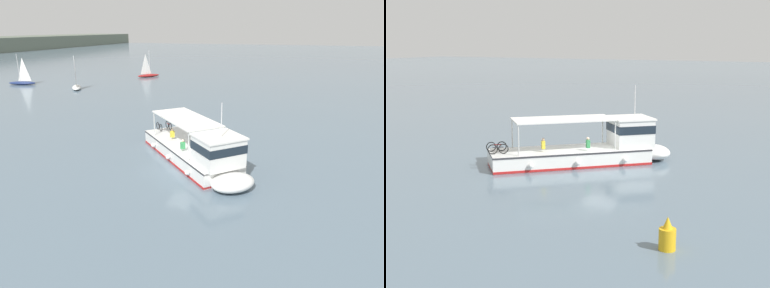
{
  "view_description": "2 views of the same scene",
  "coord_description": "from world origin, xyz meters",
  "views": [
    {
      "loc": [
        -21.76,
        -7.32,
        9.7
      ],
      "look_at": [
        1.69,
        0.11,
        1.4
      ],
      "focal_mm": 32.25,
      "sensor_mm": 36.0,
      "label": 1
    },
    {
      "loc": [
        -15.6,
        31.29,
        8.27
      ],
      "look_at": [
        1.69,
        0.11,
        1.4
      ],
      "focal_mm": 49.79,
      "sensor_mm": 36.0,
      "label": 2
    }
  ],
  "objects": [
    {
      "name": "ferry_main",
      "position": [
        0.96,
        -0.6,
        1.01
      ],
      "size": [
        11.24,
        11.11,
        5.32
      ],
      "color": "white",
      "rests_on": "ground"
    },
    {
      "name": "ground_plane",
      "position": [
        0.0,
        0.0,
        0.0
      ],
      "size": [
        400.0,
        400.0,
        0.0
      ],
      "primitive_type": "plane",
      "color": "slate"
    },
    {
      "name": "sailboat_off_stern",
      "position": [
        28.34,
        40.57,
        0.54
      ],
      "size": [
        2.67,
        5.0,
        5.4
      ],
      "color": "navy",
      "rests_on": "ground"
    },
    {
      "name": "sailboat_near_port",
      "position": [
        44.64,
        23.27,
        0.54
      ],
      "size": [
        4.55,
        4.2,
        5.4
      ],
      "color": "maroon",
      "rests_on": "ground"
    },
    {
      "name": "sailboat_outer_anchorage",
      "position": [
        27.14,
        28.36,
        0.54
      ],
      "size": [
        4.78,
        3.81,
        5.4
      ],
      "color": "white",
      "rests_on": "ground"
    }
  ]
}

